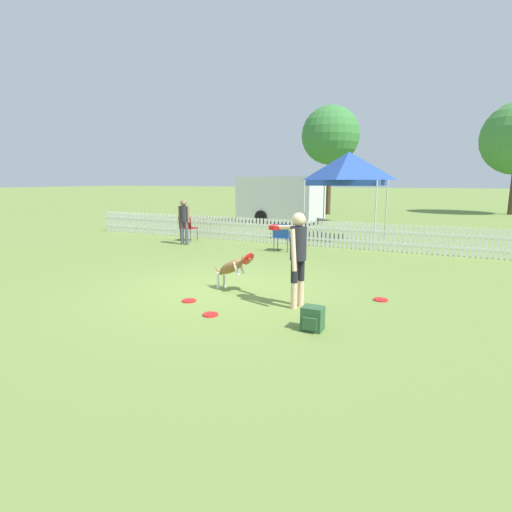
{
  "coord_description": "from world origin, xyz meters",
  "views": [
    {
      "loc": [
        3.93,
        -6.73,
        2.17
      ],
      "look_at": [
        0.77,
        -0.15,
        0.79
      ],
      "focal_mm": 28.0,
      "sensor_mm": 36.0,
      "label": 1
    }
  ],
  "objects_px": {
    "canopy_tent_main": "(348,169)",
    "tree_left_grove": "(330,136)",
    "leaping_dog": "(233,267)",
    "spectator_standing": "(184,218)",
    "frisbee_near_handler": "(189,301)",
    "handler_person": "(296,248)",
    "frisbee_near_dog": "(381,300)",
    "frisbee_midfield": "(210,315)",
    "backpack_on_grass": "(313,319)",
    "folding_chair_blue_left": "(187,226)",
    "folding_chair_center": "(282,235)",
    "equipment_trailer": "(280,198)"
  },
  "relations": [
    {
      "from": "canopy_tent_main",
      "to": "tree_left_grove",
      "type": "relative_size",
      "value": 0.47
    },
    {
      "from": "leaping_dog",
      "to": "tree_left_grove",
      "type": "xyz_separation_m",
      "value": [
        -3.3,
        18.69,
        4.44
      ]
    },
    {
      "from": "spectator_standing",
      "to": "frisbee_near_handler",
      "type": "bearing_deg",
      "value": 120.63
    },
    {
      "from": "handler_person",
      "to": "frisbee_near_dog",
      "type": "relative_size",
      "value": 6.4
    },
    {
      "from": "frisbee_near_dog",
      "to": "frisbee_midfield",
      "type": "xyz_separation_m",
      "value": [
        -2.38,
        -2.06,
        0.0
      ]
    },
    {
      "from": "frisbee_near_handler",
      "to": "frisbee_near_dog",
      "type": "xyz_separation_m",
      "value": [
        3.14,
        1.58,
        0.0
      ]
    },
    {
      "from": "leaping_dog",
      "to": "frisbee_midfield",
      "type": "distance_m",
      "value": 1.57
    },
    {
      "from": "frisbee_near_handler",
      "to": "backpack_on_grass",
      "type": "bearing_deg",
      "value": -9.03
    },
    {
      "from": "handler_person",
      "to": "canopy_tent_main",
      "type": "bearing_deg",
      "value": 23.27
    },
    {
      "from": "handler_person",
      "to": "folding_chair_blue_left",
      "type": "xyz_separation_m",
      "value": [
        -6.18,
        5.51,
        -0.49
      ]
    },
    {
      "from": "leaping_dog",
      "to": "frisbee_near_dog",
      "type": "relative_size",
      "value": 4.35
    },
    {
      "from": "frisbee_midfield",
      "to": "folding_chair_center",
      "type": "height_order",
      "value": "folding_chair_center"
    },
    {
      "from": "spectator_standing",
      "to": "equipment_trailer",
      "type": "relative_size",
      "value": 0.31
    },
    {
      "from": "frisbee_near_handler",
      "to": "spectator_standing",
      "type": "distance_m",
      "value": 6.73
    },
    {
      "from": "frisbee_near_handler",
      "to": "folding_chair_blue_left",
      "type": "distance_m",
      "value": 7.48
    },
    {
      "from": "handler_person",
      "to": "leaping_dog",
      "type": "bearing_deg",
      "value": 90.48
    },
    {
      "from": "frisbee_midfield",
      "to": "canopy_tent_main",
      "type": "height_order",
      "value": "canopy_tent_main"
    },
    {
      "from": "spectator_standing",
      "to": "frisbee_midfield",
      "type": "bearing_deg",
      "value": 123.11
    },
    {
      "from": "spectator_standing",
      "to": "folding_chair_blue_left",
      "type": "bearing_deg",
      "value": -66.83
    },
    {
      "from": "folding_chair_center",
      "to": "spectator_standing",
      "type": "distance_m",
      "value": 3.54
    },
    {
      "from": "handler_person",
      "to": "spectator_standing",
      "type": "relative_size",
      "value": 1.07
    },
    {
      "from": "leaping_dog",
      "to": "tree_left_grove",
      "type": "bearing_deg",
      "value": -154.13
    },
    {
      "from": "backpack_on_grass",
      "to": "canopy_tent_main",
      "type": "xyz_separation_m",
      "value": [
        -1.71,
        9.34,
        2.4
      ]
    },
    {
      "from": "frisbee_near_dog",
      "to": "folding_chair_center",
      "type": "relative_size",
      "value": 0.3
    },
    {
      "from": "folding_chair_center",
      "to": "canopy_tent_main",
      "type": "distance_m",
      "value": 4.14
    },
    {
      "from": "folding_chair_blue_left",
      "to": "folding_chair_center",
      "type": "height_order",
      "value": "folding_chair_blue_left"
    },
    {
      "from": "canopy_tent_main",
      "to": "frisbee_near_dog",
      "type": "bearing_deg",
      "value": -72.06
    },
    {
      "from": "folding_chair_blue_left",
      "to": "frisbee_midfield",
      "type": "bearing_deg",
      "value": 126.98
    },
    {
      "from": "leaping_dog",
      "to": "folding_chair_center",
      "type": "height_order",
      "value": "folding_chair_center"
    },
    {
      "from": "canopy_tent_main",
      "to": "spectator_standing",
      "type": "relative_size",
      "value": 2.07
    },
    {
      "from": "handler_person",
      "to": "frisbee_near_dog",
      "type": "xyz_separation_m",
      "value": [
        1.3,
        1.01,
        -1.02
      ]
    },
    {
      "from": "equipment_trailer",
      "to": "frisbee_near_dog",
      "type": "bearing_deg",
      "value": -55.29
    },
    {
      "from": "backpack_on_grass",
      "to": "equipment_trailer",
      "type": "xyz_separation_m",
      "value": [
        -6.24,
        13.98,
        1.07
      ]
    },
    {
      "from": "backpack_on_grass",
      "to": "spectator_standing",
      "type": "distance_m",
      "value": 8.66
    },
    {
      "from": "canopy_tent_main",
      "to": "tree_left_grove",
      "type": "bearing_deg",
      "value": 108.93
    },
    {
      "from": "frisbee_near_handler",
      "to": "canopy_tent_main",
      "type": "height_order",
      "value": "canopy_tent_main"
    },
    {
      "from": "folding_chair_blue_left",
      "to": "folding_chair_center",
      "type": "bearing_deg",
      "value": 171.6
    },
    {
      "from": "handler_person",
      "to": "frisbee_midfield",
      "type": "bearing_deg",
      "value": 149.82
    },
    {
      "from": "canopy_tent_main",
      "to": "tree_left_grove",
      "type": "distance_m",
      "value": 11.57
    },
    {
      "from": "handler_person",
      "to": "leaping_dog",
      "type": "relative_size",
      "value": 1.47
    },
    {
      "from": "canopy_tent_main",
      "to": "spectator_standing",
      "type": "height_order",
      "value": "canopy_tent_main"
    },
    {
      "from": "folding_chair_center",
      "to": "tree_left_grove",
      "type": "bearing_deg",
      "value": -86.85
    },
    {
      "from": "frisbee_midfield",
      "to": "backpack_on_grass",
      "type": "distance_m",
      "value": 1.72
    },
    {
      "from": "handler_person",
      "to": "equipment_trailer",
      "type": "xyz_separation_m",
      "value": [
        -5.63,
        13.02,
        0.21
      ]
    },
    {
      "from": "backpack_on_grass",
      "to": "handler_person",
      "type": "bearing_deg",
      "value": 122.87
    },
    {
      "from": "frisbee_midfield",
      "to": "backpack_on_grass",
      "type": "xyz_separation_m",
      "value": [
        1.7,
        0.09,
        0.16
      ]
    },
    {
      "from": "handler_person",
      "to": "folding_chair_blue_left",
      "type": "bearing_deg",
      "value": 64.16
    },
    {
      "from": "frisbee_near_dog",
      "to": "equipment_trailer",
      "type": "height_order",
      "value": "equipment_trailer"
    },
    {
      "from": "canopy_tent_main",
      "to": "frisbee_near_handler",
      "type": "bearing_deg",
      "value": -94.83
    },
    {
      "from": "frisbee_midfield",
      "to": "tree_left_grove",
      "type": "distance_m",
      "value": 21.06
    }
  ]
}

